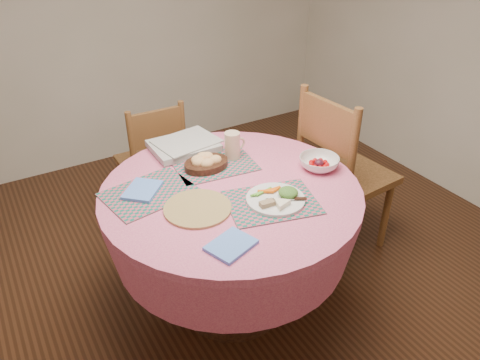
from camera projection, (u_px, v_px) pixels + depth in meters
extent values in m
plane|color=#331C0F|center=(232.00, 302.00, 2.60)|extent=(4.00, 4.00, 0.00)
cylinder|color=pink|center=(231.00, 192.00, 2.22)|extent=(1.24, 1.24, 0.04)
cone|color=pink|center=(231.00, 221.00, 2.30)|extent=(1.24, 1.24, 0.30)
cylinder|color=black|center=(232.00, 272.00, 2.48)|extent=(0.14, 0.14, 0.44)
cylinder|color=black|center=(232.00, 298.00, 2.58)|extent=(0.56, 0.56, 0.06)
cube|color=brown|center=(346.00, 175.00, 2.81)|extent=(0.50, 0.52, 0.04)
cylinder|color=brown|center=(386.00, 213.00, 2.90)|extent=(0.05, 0.05, 0.49)
cylinder|color=brown|center=(340.00, 186.00, 3.17)|extent=(0.05, 0.05, 0.49)
cylinder|color=brown|center=(344.00, 235.00, 2.71)|extent=(0.05, 0.05, 0.49)
cylinder|color=brown|center=(298.00, 204.00, 2.99)|extent=(0.05, 0.05, 0.49)
cylinder|color=brown|center=(352.00, 157.00, 2.43)|extent=(0.05, 0.05, 0.55)
cylinder|color=brown|center=(301.00, 131.00, 2.71)|extent=(0.05, 0.05, 0.55)
cube|color=brown|center=(327.00, 125.00, 2.51)|extent=(0.06, 0.40, 0.26)
cube|color=brown|center=(152.00, 162.00, 3.11)|extent=(0.41, 0.39, 0.04)
cylinder|color=brown|center=(168.00, 172.00, 3.40)|extent=(0.04, 0.04, 0.41)
cylinder|color=brown|center=(124.00, 184.00, 3.26)|extent=(0.04, 0.04, 0.41)
cylinder|color=brown|center=(186.00, 192.00, 3.17)|extent=(0.04, 0.04, 0.41)
cylinder|color=brown|center=(139.00, 206.00, 3.03)|extent=(0.04, 0.04, 0.41)
cylinder|color=brown|center=(183.00, 136.00, 2.93)|extent=(0.04, 0.04, 0.46)
cylinder|color=brown|center=(132.00, 148.00, 2.79)|extent=(0.04, 0.04, 0.46)
cube|color=brown|center=(157.00, 128.00, 2.81)|extent=(0.33, 0.03, 0.22)
cube|color=#116455|center=(272.00, 202.00, 2.10)|extent=(0.46, 0.39, 0.01)
cube|color=#116455|center=(149.00, 193.00, 2.17)|extent=(0.44, 0.36, 0.01)
cube|color=#116455|center=(214.00, 164.00, 2.40)|extent=(0.43, 0.35, 0.01)
cylinder|color=olive|center=(198.00, 208.00, 2.05)|extent=(0.30, 0.30, 0.01)
cube|color=#5E8FF2|center=(231.00, 245.00, 1.84)|extent=(0.22, 0.19, 0.01)
cube|color=#5E8FF2|center=(142.00, 190.00, 2.17)|extent=(0.23, 0.23, 0.01)
cylinder|color=white|center=(275.00, 199.00, 2.10)|extent=(0.27, 0.27, 0.01)
ellipsoid|color=#356623|center=(288.00, 192.00, 2.11)|extent=(0.10, 0.10, 0.04)
cylinder|color=#FFF2CC|center=(282.00, 203.00, 2.04)|extent=(0.11, 0.11, 0.02)
cube|color=brown|center=(268.00, 204.00, 2.04)|extent=(0.07, 0.04, 0.02)
cube|color=silver|center=(283.00, 199.00, 2.08)|extent=(0.14, 0.08, 0.00)
cylinder|color=black|center=(206.00, 164.00, 2.35)|extent=(0.23, 0.23, 0.03)
ellipsoid|color=#FED182|center=(199.00, 160.00, 2.32)|extent=(0.07, 0.06, 0.05)
ellipsoid|color=#FED182|center=(207.00, 155.00, 2.37)|extent=(0.07, 0.06, 0.05)
ellipsoid|color=#FED182|center=(215.00, 158.00, 2.34)|extent=(0.07, 0.06, 0.05)
ellipsoid|color=#FED182|center=(207.00, 161.00, 2.31)|extent=(0.07, 0.06, 0.05)
ellipsoid|color=#FED182|center=(202.00, 155.00, 2.36)|extent=(0.07, 0.06, 0.05)
ellipsoid|color=#FED182|center=(197.00, 158.00, 2.34)|extent=(0.07, 0.06, 0.05)
cylinder|color=beige|center=(232.00, 145.00, 2.42)|extent=(0.08, 0.08, 0.14)
torus|color=beige|center=(239.00, 143.00, 2.44)|extent=(0.07, 0.01, 0.07)
imported|color=white|center=(319.00, 163.00, 2.35)|extent=(0.20, 0.20, 0.06)
sphere|color=#BD090B|center=(325.00, 162.00, 2.37)|extent=(0.03, 0.03, 0.03)
sphere|color=#BD090B|center=(320.00, 161.00, 2.39)|extent=(0.03, 0.03, 0.03)
sphere|color=#BD090B|center=(315.00, 161.00, 2.39)|extent=(0.03, 0.03, 0.03)
sphere|color=#BD090B|center=(311.00, 162.00, 2.37)|extent=(0.03, 0.03, 0.03)
sphere|color=#BD090B|center=(311.00, 165.00, 2.35)|extent=(0.03, 0.03, 0.03)
sphere|color=#BD090B|center=(315.00, 167.00, 2.33)|extent=(0.03, 0.03, 0.03)
sphere|color=#BD090B|center=(320.00, 168.00, 2.32)|extent=(0.03, 0.03, 0.03)
sphere|color=#BD090B|center=(325.00, 167.00, 2.33)|extent=(0.03, 0.03, 0.03)
sphere|color=#BD090B|center=(327.00, 165.00, 2.35)|extent=(0.03, 0.03, 0.03)
sphere|color=#431323|center=(319.00, 164.00, 2.35)|extent=(0.05, 0.05, 0.05)
cube|color=silver|center=(184.00, 146.00, 2.53)|extent=(0.34, 0.27, 0.03)
cube|color=silver|center=(187.00, 141.00, 2.53)|extent=(0.35, 0.29, 0.01)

